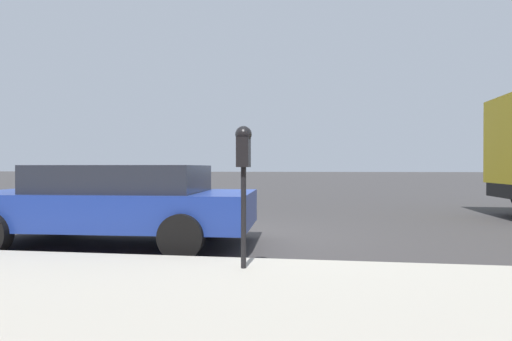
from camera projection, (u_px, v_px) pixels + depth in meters
The scene contains 3 objects.
ground_plane at pixel (219, 237), 7.35m from camera, with size 220.00×220.00×0.00m, color #3D3A3A.
parking_meter at pixel (244, 159), 4.53m from camera, with size 0.21×0.19×1.62m.
car_blue at pixel (116, 202), 6.58m from camera, with size 2.26×4.67×1.31m.
Camera 1 is at (-7.18, -1.65, 1.28)m, focal length 28.00 mm.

